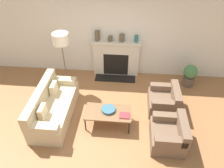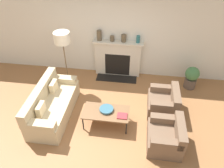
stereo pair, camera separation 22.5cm
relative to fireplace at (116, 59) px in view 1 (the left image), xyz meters
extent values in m
plane|color=#99663D|center=(-0.07, -2.28, -0.58)|extent=(18.00, 18.00, 0.00)
cube|color=silver|center=(-0.07, 0.14, 0.87)|extent=(18.00, 0.06, 2.90)
cube|color=beige|center=(0.00, 0.01, -0.01)|extent=(1.42, 0.20, 1.13)
cube|color=black|center=(0.00, -0.07, -0.17)|extent=(0.78, 0.04, 0.73)
cube|color=black|center=(0.00, -0.27, -0.57)|extent=(1.28, 0.40, 0.02)
cube|color=beige|center=(0.00, -0.02, 0.58)|extent=(1.54, 0.28, 0.05)
cube|color=#CCB78E|center=(-1.40, -2.07, -0.35)|extent=(0.81, 1.93, 0.45)
cube|color=#CCB78E|center=(-1.72, -2.07, 0.07)|extent=(0.20, 1.93, 0.39)
cube|color=#CCB78E|center=(-1.40, -2.92, -0.05)|extent=(0.75, 0.22, 0.16)
cube|color=#CCB78E|center=(-1.40, -1.21, -0.05)|extent=(0.75, 0.22, 0.16)
cube|color=beige|center=(-1.52, -2.50, 0.01)|extent=(0.12, 0.32, 0.28)
cube|color=beige|center=(-1.52, -1.63, 0.01)|extent=(0.12, 0.32, 0.28)
cube|color=brown|center=(1.37, -2.65, -0.38)|extent=(0.75, 0.87, 0.39)
cube|color=brown|center=(1.66, -2.65, -0.04)|extent=(0.18, 0.87, 0.30)
cube|color=brown|center=(1.37, -2.30, -0.10)|extent=(0.67, 0.18, 0.17)
cube|color=brown|center=(1.37, -3.00, -0.10)|extent=(0.67, 0.18, 0.17)
cube|color=brown|center=(1.37, -1.53, -0.38)|extent=(0.75, 0.87, 0.39)
cube|color=brown|center=(1.66, -1.53, -0.04)|extent=(0.18, 0.87, 0.30)
cube|color=brown|center=(1.37, -1.18, -0.10)|extent=(0.67, 0.18, 0.17)
cube|color=brown|center=(1.37, -1.87, -0.10)|extent=(0.67, 0.18, 0.17)
cube|color=brown|center=(-0.02, -2.21, -0.17)|extent=(1.13, 0.59, 0.03)
cylinder|color=black|center=(-0.55, -2.46, -0.38)|extent=(0.03, 0.03, 0.39)
cylinder|color=black|center=(0.50, -2.46, -0.38)|extent=(0.03, 0.03, 0.39)
cylinder|color=black|center=(-0.55, -1.95, -0.38)|extent=(0.03, 0.03, 0.39)
cylinder|color=black|center=(0.50, -1.95, -0.38)|extent=(0.03, 0.03, 0.39)
cylinder|color=#38667A|center=(-0.02, -2.16, -0.15)|extent=(0.12, 0.12, 0.02)
cylinder|color=#38667A|center=(-0.02, -2.16, -0.12)|extent=(0.34, 0.34, 0.05)
cube|color=#9E2D33|center=(0.38, -2.30, -0.15)|extent=(0.24, 0.21, 0.02)
cylinder|color=brown|center=(-1.41, -0.83, -0.56)|extent=(0.40, 0.40, 0.03)
cylinder|color=brown|center=(-1.41, -0.83, 0.19)|extent=(0.03, 0.03, 1.47)
cylinder|color=silver|center=(-1.41, -0.83, 1.04)|extent=(0.43, 0.43, 0.30)
cylinder|color=brown|center=(-0.57, 0.01, 0.76)|extent=(0.15, 0.15, 0.31)
cylinder|color=brown|center=(-0.18, 0.01, 0.68)|extent=(0.13, 0.13, 0.16)
cylinder|color=brown|center=(0.16, 0.01, 0.72)|extent=(0.15, 0.15, 0.23)
cylinder|color=#28666B|center=(0.59, 0.01, 0.71)|extent=(0.11, 0.11, 0.22)
cylinder|color=brown|center=(2.26, -0.39, -0.42)|extent=(0.35, 0.35, 0.31)
sphere|color=#477A47|center=(2.26, -0.39, -0.08)|extent=(0.41, 0.41, 0.41)
camera|label=1|loc=(0.41, -5.93, 3.60)|focal=35.00mm
camera|label=2|loc=(0.63, -5.90, 3.60)|focal=35.00mm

